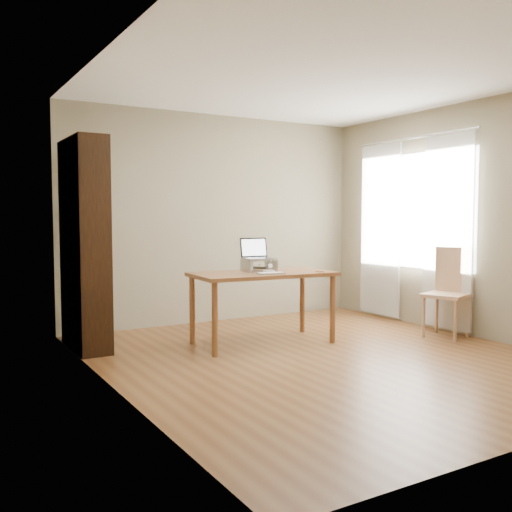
% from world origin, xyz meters
% --- Properties ---
extents(room, '(4.04, 4.54, 2.64)m').
position_xyz_m(room, '(0.03, 0.01, 1.30)').
color(room, '#593217').
rests_on(room, ground).
extents(bookshelf, '(0.30, 0.90, 2.10)m').
position_xyz_m(bookshelf, '(-1.83, 1.55, 1.05)').
color(bookshelf, black).
rests_on(bookshelf, ground).
extents(curtains, '(0.03, 1.90, 2.25)m').
position_xyz_m(curtains, '(1.92, 0.80, 1.17)').
color(curtains, silver).
rests_on(curtains, ground).
extents(desk, '(1.51, 0.83, 0.75)m').
position_xyz_m(desk, '(-0.18, 0.84, 0.66)').
color(desk, brown).
rests_on(desk, ground).
extents(laptop_stand, '(0.32, 0.25, 0.13)m').
position_xyz_m(laptop_stand, '(-0.18, 0.92, 0.83)').
color(laptop_stand, silver).
rests_on(laptop_stand, desk).
extents(laptop, '(0.32, 0.28, 0.22)m').
position_xyz_m(laptop, '(-0.18, 0.97, 0.94)').
color(laptop, silver).
rests_on(laptop, laptop_stand).
extents(keyboard, '(0.29, 0.16, 0.02)m').
position_xyz_m(keyboard, '(-0.22, 0.62, 0.76)').
color(keyboard, silver).
rests_on(keyboard, desk).
extents(coaster, '(0.10, 0.10, 0.01)m').
position_xyz_m(coaster, '(0.36, 0.57, 0.75)').
color(coaster, brown).
rests_on(coaster, desk).
extents(cat, '(0.25, 0.49, 0.16)m').
position_xyz_m(cat, '(-0.16, 0.95, 0.82)').
color(cat, '#4C463C').
rests_on(cat, desk).
extents(chair, '(0.56, 0.55, 0.99)m').
position_xyz_m(chair, '(1.78, 0.06, 0.53)').
color(chair, tan).
rests_on(chair, ground).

